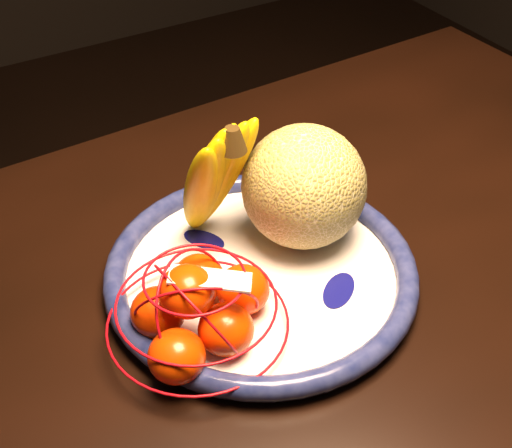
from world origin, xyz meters
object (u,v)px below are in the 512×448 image
cantaloupe (304,187)px  mandarin_bag (198,309)px  banana_bunch (211,176)px  dining_table (211,440)px  fruit_bowl (261,272)px

cantaloupe → mandarin_bag: bearing=-157.1°
banana_bunch → mandarin_bag: (-0.07, -0.11, -0.05)m
dining_table → banana_bunch: (0.10, 0.17, 0.17)m
cantaloupe → banana_bunch: banana_bunch is taller
fruit_bowl → mandarin_bag: size_ratio=1.51×
banana_bunch → dining_table: bearing=-139.0°
dining_table → banana_bunch: banana_bunch is taller
banana_bunch → cantaloupe: bearing=-46.4°
dining_table → fruit_bowl: (0.11, 0.09, 0.09)m
fruit_bowl → mandarin_bag: bearing=-157.2°
dining_table → banana_bunch: bearing=58.1°
fruit_bowl → banana_bunch: (-0.02, 0.07, 0.08)m
fruit_bowl → cantaloupe: (0.07, 0.03, 0.06)m
cantaloupe → mandarin_bag: size_ratio=0.62×
mandarin_bag → banana_bunch: bearing=56.1°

